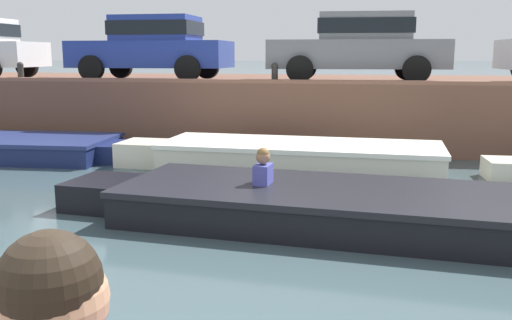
{
  "coord_description": "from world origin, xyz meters",
  "views": [
    {
      "loc": [
        1.18,
        -1.34,
        2.15
      ],
      "look_at": [
        0.19,
        3.81,
        1.18
      ],
      "focal_mm": 40.0,
      "sensor_mm": 36.0,
      "label": 1
    }
  ],
  "objects_px": {
    "motorboat_passing": "(301,204)",
    "mooring_bollard_west": "(21,71)",
    "boat_moored_central_cream": "(287,157)",
    "mooring_bollard_mid": "(275,72)",
    "car_left_inner_blue": "(153,45)",
    "car_centre_grey": "(360,44)"
  },
  "relations": [
    {
      "from": "boat_moored_central_cream",
      "to": "mooring_bollard_mid",
      "type": "relative_size",
      "value": 13.92
    },
    {
      "from": "mooring_bollard_west",
      "to": "mooring_bollard_mid",
      "type": "xyz_separation_m",
      "value": [
        6.15,
        0.0,
        0.0
      ]
    },
    {
      "from": "motorboat_passing",
      "to": "car_left_inner_blue",
      "type": "height_order",
      "value": "car_left_inner_blue"
    },
    {
      "from": "motorboat_passing",
      "to": "mooring_bollard_west",
      "type": "bearing_deg",
      "value": 144.07
    },
    {
      "from": "boat_moored_central_cream",
      "to": "car_left_inner_blue",
      "type": "xyz_separation_m",
      "value": [
        -3.76,
        3.16,
        2.11
      ]
    },
    {
      "from": "car_left_inner_blue",
      "to": "car_centre_grey",
      "type": "height_order",
      "value": "same"
    },
    {
      "from": "mooring_bollard_mid",
      "to": "boat_moored_central_cream",
      "type": "bearing_deg",
      "value": -74.89
    },
    {
      "from": "car_left_inner_blue",
      "to": "mooring_bollard_west",
      "type": "xyz_separation_m",
      "value": [
        -2.95,
        -1.09,
        -0.6
      ]
    },
    {
      "from": "car_left_inner_blue",
      "to": "boat_moored_central_cream",
      "type": "bearing_deg",
      "value": -40.03
    },
    {
      "from": "mooring_bollard_west",
      "to": "mooring_bollard_mid",
      "type": "height_order",
      "value": "same"
    },
    {
      "from": "mooring_bollard_mid",
      "to": "car_centre_grey",
      "type": "bearing_deg",
      "value": 31.22
    },
    {
      "from": "boat_moored_central_cream",
      "to": "mooring_bollard_west",
      "type": "height_order",
      "value": "mooring_bollard_west"
    },
    {
      "from": "car_left_inner_blue",
      "to": "mooring_bollard_mid",
      "type": "height_order",
      "value": "car_left_inner_blue"
    },
    {
      "from": "boat_moored_central_cream",
      "to": "car_centre_grey",
      "type": "distance_m",
      "value": 4.0
    },
    {
      "from": "mooring_bollard_west",
      "to": "boat_moored_central_cream",
      "type": "bearing_deg",
      "value": -17.13
    },
    {
      "from": "boat_moored_central_cream",
      "to": "mooring_bollard_mid",
      "type": "xyz_separation_m",
      "value": [
        -0.56,
        2.07,
        1.51
      ]
    },
    {
      "from": "car_centre_grey",
      "to": "mooring_bollard_mid",
      "type": "xyz_separation_m",
      "value": [
        -1.8,
        -1.09,
        -0.61
      ]
    },
    {
      "from": "motorboat_passing",
      "to": "mooring_bollard_mid",
      "type": "bearing_deg",
      "value": 102.68
    },
    {
      "from": "car_left_inner_blue",
      "to": "mooring_bollard_west",
      "type": "bearing_deg",
      "value": -159.73
    },
    {
      "from": "mooring_bollard_west",
      "to": "mooring_bollard_mid",
      "type": "bearing_deg",
      "value": 0.0
    },
    {
      "from": "motorboat_passing",
      "to": "car_left_inner_blue",
      "type": "distance_m",
      "value": 8.07
    },
    {
      "from": "car_centre_grey",
      "to": "mooring_bollard_mid",
      "type": "relative_size",
      "value": 9.22
    }
  ]
}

